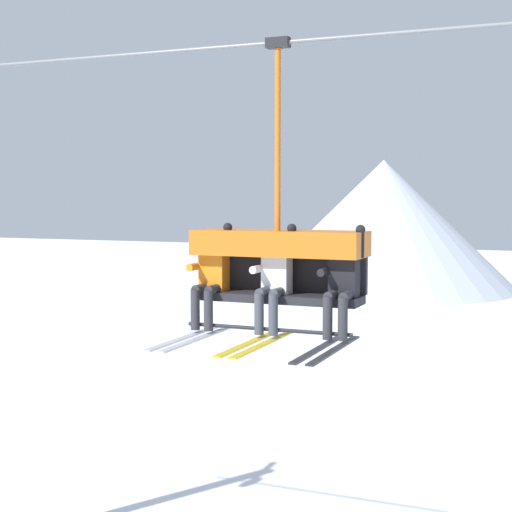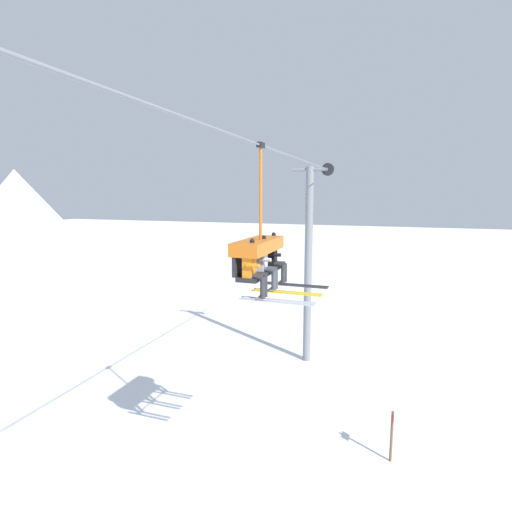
{
  "view_description": "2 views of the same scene",
  "coord_description": "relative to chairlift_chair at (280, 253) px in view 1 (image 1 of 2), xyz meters",
  "views": [
    {
      "loc": [
        4.83,
        -9.45,
        7.32
      ],
      "look_at": [
        1.23,
        -0.84,
        6.6
      ],
      "focal_mm": 55.0,
      "sensor_mm": 36.0,
      "label": 1
    },
    {
      "loc": [
        -7.47,
        -3.86,
        7.95
      ],
      "look_at": [
        1.24,
        -0.77,
        6.54
      ],
      "focal_mm": 28.0,
      "sensor_mm": 36.0,
      "label": 2
    }
  ],
  "objects": [
    {
      "name": "skier_orange",
      "position": [
        -0.82,
        -0.21,
        -0.3
      ],
      "size": [
        0.48,
        1.7,
        1.34
      ],
      "color": "orange"
    },
    {
      "name": "lift_cable",
      "position": [
        -0.19,
        -0.07,
        2.46
      ],
      "size": [
        20.95,
        0.05,
        0.05
      ],
      "color": "slate"
    },
    {
      "name": "skier_black",
      "position": [
        0.83,
        -0.21,
        -0.3
      ],
      "size": [
        0.48,
        1.7,
        1.34
      ],
      "color": "black"
    },
    {
      "name": "skier_white",
      "position": [
        0.0,
        -0.21,
        -0.3
      ],
      "size": [
        0.48,
        1.7,
        1.34
      ],
      "color": "silver"
    },
    {
      "name": "mountain_peak_west",
      "position": [
        -11.28,
        52.36,
        -1.56
      ],
      "size": [
        20.77,
        20.77,
        10.15
      ],
      "color": "silver",
      "rests_on": "ground_plane"
    },
    {
      "name": "chairlift_chair",
      "position": [
        0.0,
        0.0,
        0.0
      ],
      "size": [
        2.08,
        0.74,
        3.4
      ],
      "color": "#232328"
    }
  ]
}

